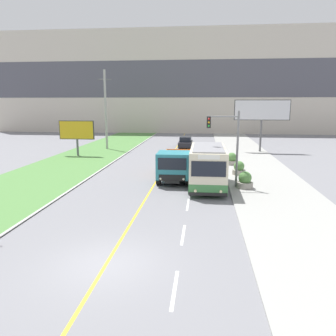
# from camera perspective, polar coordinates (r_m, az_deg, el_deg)

# --- Properties ---
(ground_plane) EXTENTS (300.00, 300.00, 0.00)m
(ground_plane) POSITION_cam_1_polar(r_m,az_deg,el_deg) (13.20, -10.75, -16.18)
(ground_plane) COLOR slate
(lane_marking_centre) EXTENTS (2.88, 140.00, 0.01)m
(lane_marking_centre) POSITION_cam_1_polar(r_m,az_deg,el_deg) (14.37, -7.78, -13.68)
(lane_marking_centre) COLOR gold
(lane_marking_centre) RESTS_ON ground_plane
(apartment_block_background) EXTENTS (80.00, 8.04, 20.02)m
(apartment_block_background) POSITION_cam_1_polar(r_m,az_deg,el_deg) (69.16, 3.27, 14.62)
(apartment_block_background) COLOR beige
(apartment_block_background) RESTS_ON ground_plane
(city_bus) EXTENTS (2.61, 6.13, 3.00)m
(city_bus) POSITION_cam_1_polar(r_m,az_deg,el_deg) (23.50, 6.95, 0.13)
(city_bus) COLOR beige
(city_bus) RESTS_ON ground_plane
(dump_truck) EXTENTS (2.49, 6.61, 2.44)m
(dump_truck) POSITION_cam_1_polar(r_m,az_deg,el_deg) (25.34, 1.16, 0.39)
(dump_truck) COLOR black
(dump_truck) RESTS_ON ground_plane
(car_distant) EXTENTS (1.80, 4.30, 1.45)m
(car_distant) POSITION_cam_1_polar(r_m,az_deg,el_deg) (45.19, 3.07, 4.52)
(car_distant) COLOR black
(car_distant) RESTS_ON ground_plane
(utility_pole_far) EXTENTS (1.80, 0.28, 10.15)m
(utility_pole_far) POSITION_cam_1_polar(r_m,az_deg,el_deg) (43.79, -10.80, 9.94)
(utility_pole_far) COLOR #9E9E99
(utility_pole_far) RESTS_ON ground_plane
(traffic_light_mast) EXTENTS (2.28, 0.32, 5.49)m
(traffic_light_mast) POSITION_cam_1_polar(r_m,az_deg,el_deg) (23.58, 10.42, 4.97)
(traffic_light_mast) COLOR slate
(traffic_light_mast) RESTS_ON ground_plane
(billboard_large) EXTENTS (6.66, 0.24, 6.39)m
(billboard_large) POSITION_cam_1_polar(r_m,az_deg,el_deg) (41.85, 16.05, 9.42)
(billboard_large) COLOR #59595B
(billboard_large) RESTS_ON ground_plane
(billboard_small) EXTENTS (4.06, 0.24, 4.04)m
(billboard_small) POSITION_cam_1_polar(r_m,az_deg,el_deg) (38.86, -15.62, 6.23)
(billboard_small) COLOR #59595B
(billboard_small) RESTS_ON ground_plane
(planter_round_near) EXTENTS (1.15, 1.15, 1.20)m
(planter_round_near) POSITION_cam_1_polar(r_m,az_deg,el_deg) (23.86, 13.24, -2.18)
(planter_round_near) COLOR gray
(planter_round_near) RESTS_ON sidewalk_right
(planter_round_second) EXTENTS (1.10, 1.10, 1.15)m
(planter_round_second) POSITION_cam_1_polar(r_m,az_deg,el_deg) (28.21, 12.26, -0.12)
(planter_round_second) COLOR gray
(planter_round_second) RESTS_ON sidewalk_right
(planter_round_third) EXTENTS (1.15, 1.15, 1.18)m
(planter_round_third) POSITION_cam_1_polar(r_m,az_deg,el_deg) (32.55, 11.04, 1.47)
(planter_round_third) COLOR gray
(planter_round_third) RESTS_ON sidewalk_right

